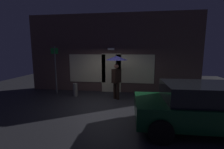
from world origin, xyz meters
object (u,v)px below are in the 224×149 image
at_px(parked_car, 200,106).
at_px(sidewalk_bollard, 75,90).
at_px(person_with_umbrella, 116,66).
at_px(street_sign_post, 55,68).

relative_size(parked_car, sidewalk_bollard, 5.68).
bearing_deg(parked_car, sidewalk_bollard, 149.05).
xyz_separation_m(person_with_umbrella, parked_car, (2.80, -2.63, -0.92)).
distance_m(person_with_umbrella, sidewalk_bollard, 2.53).
relative_size(person_with_umbrella, street_sign_post, 0.82).
bearing_deg(sidewalk_bollard, street_sign_post, 166.55).
bearing_deg(person_with_umbrella, street_sign_post, 116.49).
relative_size(parked_car, street_sign_post, 1.49).
relative_size(street_sign_post, sidewalk_bollard, 3.81).
height_order(person_with_umbrella, sidewalk_bollard, person_with_umbrella).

